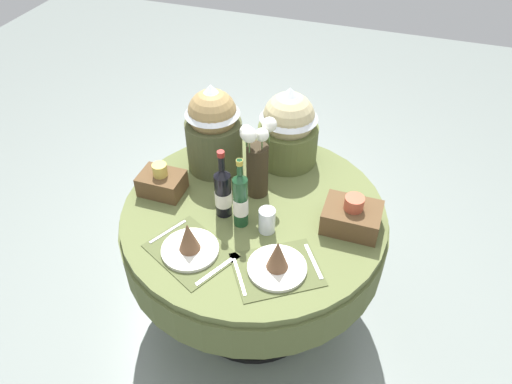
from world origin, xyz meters
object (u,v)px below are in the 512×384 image
woven_basket_side_right (352,216)px  wine_bottle_centre (240,200)px  gift_tub_back_left (213,125)px  wine_bottle_left (223,192)px  flower_vase (257,158)px  gift_tub_back_centre (289,124)px  tumbler_near_right (267,220)px  place_setting_right (277,262)px  place_setting_left (189,244)px  dining_table (254,232)px  woven_basket_side_left (162,182)px

woven_basket_side_right → wine_bottle_centre: bearing=-164.2°
gift_tub_back_left → wine_bottle_left: bearing=-61.8°
flower_vase → gift_tub_back_centre: 0.30m
flower_vase → woven_basket_side_right: flower_vase is taller
wine_bottle_left → tumbler_near_right: bearing=-11.1°
place_setting_right → gift_tub_back_centre: gift_tub_back_centre is taller
place_setting_left → wine_bottle_left: 0.28m
dining_table → wine_bottle_left: wine_bottle_left is taller
place_setting_right → wine_bottle_left: 0.41m
flower_vase → gift_tub_back_centre: size_ratio=0.95×
flower_vase → woven_basket_side_right: (0.46, -0.09, -0.14)m
tumbler_near_right → gift_tub_back_left: gift_tub_back_left is taller
gift_tub_back_centre → flower_vase: bearing=-102.2°
wine_bottle_centre → gift_tub_back_centre: size_ratio=0.85×
flower_vase → wine_bottle_centre: flower_vase is taller
wine_bottle_centre → gift_tub_back_centre: (0.06, 0.51, 0.08)m
wine_bottle_left → place_setting_right: bearing=-36.9°
place_setting_left → wine_bottle_centre: wine_bottle_centre is taller
place_setting_left → gift_tub_back_left: gift_tub_back_left is taller
place_setting_left → wine_bottle_centre: bearing=57.9°
gift_tub_back_centre → tumbler_near_right: bearing=-83.7°
place_setting_left → wine_bottle_left: wine_bottle_left is taller
place_setting_left → wine_bottle_left: bearing=79.6°
dining_table → woven_basket_side_right: 0.48m
wine_bottle_centre → gift_tub_back_centre: gift_tub_back_centre is taller
place_setting_left → wine_bottle_centre: (0.14, 0.23, 0.09)m
gift_tub_back_centre → wine_bottle_left: bearing=-108.4°
flower_vase → tumbler_near_right: flower_vase is taller
dining_table → flower_vase: bearing=102.3°
place_setting_right → gift_tub_back_left: 0.77m
tumbler_near_right → woven_basket_side_left: 0.55m
flower_vase → wine_bottle_centre: 0.23m
gift_tub_back_centre → woven_basket_side_left: 0.67m
wine_bottle_left → woven_basket_side_left: wine_bottle_left is taller
dining_table → place_setting_right: size_ratio=2.89×
gift_tub_back_centre → woven_basket_side_right: gift_tub_back_centre is taller
wine_bottle_left → tumbler_near_right: wine_bottle_left is taller
dining_table → tumbler_near_right: size_ratio=10.65×
dining_table → tumbler_near_right: (0.10, -0.11, 0.21)m
flower_vase → woven_basket_side_left: bearing=-162.3°
flower_vase → wine_bottle_left: bearing=-117.7°
gift_tub_back_left → woven_basket_side_right: size_ratio=1.86×
wine_bottle_centre → gift_tub_back_left: bearing=126.9°
place_setting_left → tumbler_near_right: bearing=40.0°
place_setting_left → place_setting_right: (0.37, 0.02, 0.00)m
wine_bottle_centre → woven_basket_side_right: 0.49m
place_setting_left → woven_basket_side_right: 0.70m
place_setting_left → flower_vase: size_ratio=1.07×
gift_tub_back_centre → wine_bottle_centre: bearing=-97.2°
place_setting_right → woven_basket_side_right: (0.23, 0.34, 0.01)m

